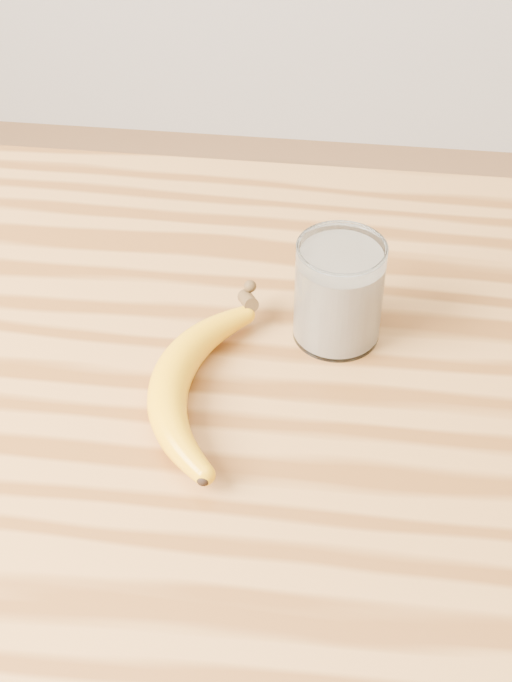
# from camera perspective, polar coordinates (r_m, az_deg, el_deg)

# --- Properties ---
(table) EXTENTS (1.20, 0.80, 0.90)m
(table) POSITION_cam_1_polar(r_m,az_deg,el_deg) (1.01, 1.84, -7.90)
(table) COLOR #A97236
(table) RESTS_ON ground
(smoothie_glass) EXTENTS (0.09, 0.09, 0.11)m
(smoothie_glass) POSITION_cam_1_polar(r_m,az_deg,el_deg) (0.94, 4.98, 2.87)
(smoothie_glass) COLOR white
(smoothie_glass) RESTS_ON table
(banana) EXTENTS (0.13, 0.32, 0.04)m
(banana) POSITION_cam_1_polar(r_m,az_deg,el_deg) (0.90, -5.23, -2.43)
(banana) COLOR #EBA20B
(banana) RESTS_ON table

